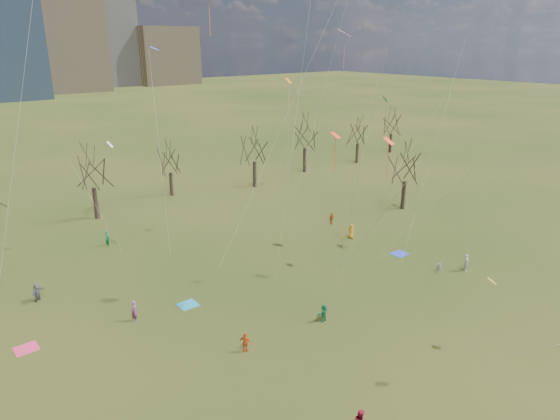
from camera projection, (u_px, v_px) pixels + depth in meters
ground at (380, 336)px, 37.90m from camera, size 500.00×500.00×0.00m
bare_tree_row at (154, 167)px, 63.20m from camera, size 113.04×29.80×9.50m
blanket_teal at (188, 305)px, 42.41m from camera, size 1.60×1.50×0.03m
blanket_navy at (399, 254)px, 52.57m from camera, size 1.60×1.50×0.03m
blanket_crimson at (26, 349)px, 36.36m from camera, size 1.60×1.50×0.03m
person_1 at (466, 263)px, 48.48m from camera, size 0.72×0.75×1.72m
person_3 at (439, 268)px, 48.13m from camera, size 0.62×0.75×1.01m
person_4 at (246, 342)px, 35.80m from camera, size 0.84×0.96×1.55m
person_5 at (324, 313)px, 39.73m from camera, size 1.45×0.66×1.51m
person_7 at (134, 311)px, 39.72m from camera, size 0.54×0.71×1.76m
person_10 at (331, 218)px, 60.90m from camera, size 0.87×0.39×1.46m
person_11 at (37, 292)px, 42.84m from camera, size 1.49×1.39×1.67m
person_12 at (351, 231)px, 56.44m from camera, size 0.68×0.91×1.68m
person_13 at (107, 238)px, 54.29m from camera, size 0.52×0.71×1.81m
kites_airborne at (289, 128)px, 43.65m from camera, size 57.42×45.31×31.92m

